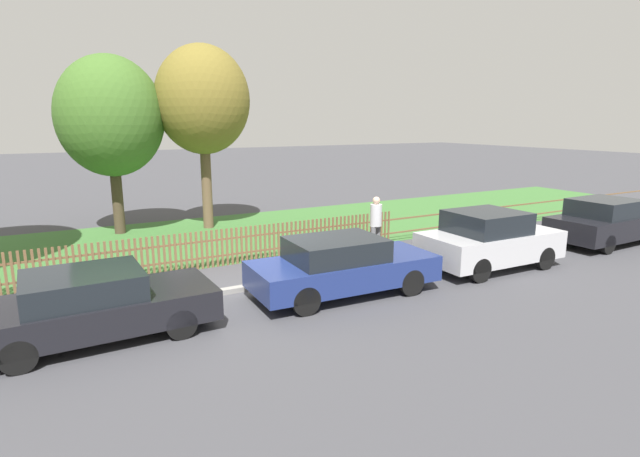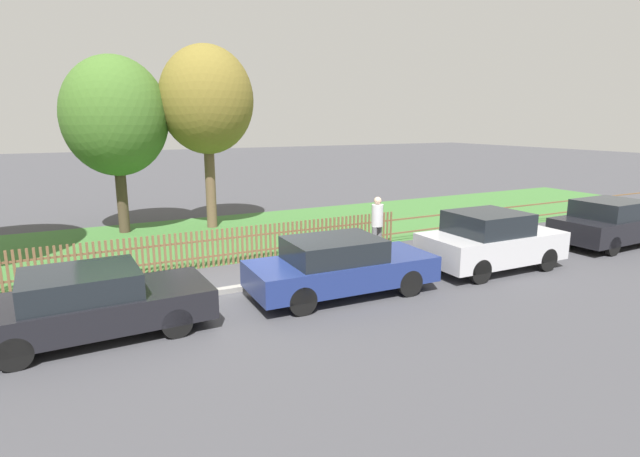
{
  "view_description": "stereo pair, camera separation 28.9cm",
  "coord_description": "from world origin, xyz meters",
  "px_view_note": "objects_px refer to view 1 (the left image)",
  "views": [
    {
      "loc": [
        -4.06,
        -10.45,
        3.88
      ],
      "look_at": [
        2.14,
        0.8,
        1.1
      ],
      "focal_mm": 28.0,
      "sensor_mm": 36.0,
      "label": 1
    },
    {
      "loc": [
        -3.8,
        -10.58,
        3.88
      ],
      "look_at": [
        2.14,
        0.8,
        1.1
      ],
      "focal_mm": 28.0,
      "sensor_mm": 36.0,
      "label": 2
    }
  ],
  "objects_px": {
    "parked_car_red_compact": "(489,240)",
    "parked_car_black_saloon": "(95,305)",
    "tree_behind_motorcycle": "(110,117)",
    "parked_car_navy_estate": "(342,266)",
    "tree_mid_park": "(203,101)",
    "covered_motorcycle": "(347,244)",
    "parked_car_white_van": "(606,221)",
    "pedestrian_near_fence": "(376,221)"
  },
  "relations": [
    {
      "from": "tree_behind_motorcycle",
      "to": "parked_car_navy_estate",
      "type": "bearing_deg",
      "value": -68.81
    },
    {
      "from": "parked_car_red_compact",
      "to": "tree_mid_park",
      "type": "relative_size",
      "value": 0.59
    },
    {
      "from": "parked_car_navy_estate",
      "to": "pedestrian_near_fence",
      "type": "bearing_deg",
      "value": 45.56
    },
    {
      "from": "parked_car_navy_estate",
      "to": "parked_car_white_van",
      "type": "distance_m",
      "value": 9.95
    },
    {
      "from": "covered_motorcycle",
      "to": "parked_car_red_compact",
      "type": "bearing_deg",
      "value": -31.16
    },
    {
      "from": "covered_motorcycle",
      "to": "pedestrian_near_fence",
      "type": "xyz_separation_m",
      "value": [
        1.45,
        0.73,
        0.35
      ]
    },
    {
      "from": "pedestrian_near_fence",
      "to": "parked_car_navy_estate",
      "type": "bearing_deg",
      "value": -156.47
    },
    {
      "from": "tree_behind_motorcycle",
      "to": "tree_mid_park",
      "type": "distance_m",
      "value": 3.1
    },
    {
      "from": "parked_car_navy_estate",
      "to": "pedestrian_near_fence",
      "type": "relative_size",
      "value": 2.53
    },
    {
      "from": "parked_car_navy_estate",
      "to": "parked_car_red_compact",
      "type": "bearing_deg",
      "value": 1.0
    },
    {
      "from": "parked_car_white_van",
      "to": "tree_mid_park",
      "type": "distance_m",
      "value": 14.07
    },
    {
      "from": "parked_car_navy_estate",
      "to": "tree_mid_park",
      "type": "height_order",
      "value": "tree_mid_park"
    },
    {
      "from": "tree_behind_motorcycle",
      "to": "parked_car_white_van",
      "type": "bearing_deg",
      "value": -34.02
    },
    {
      "from": "parked_car_red_compact",
      "to": "parked_car_white_van",
      "type": "distance_m",
      "value": 5.41
    },
    {
      "from": "parked_car_navy_estate",
      "to": "tree_mid_park",
      "type": "relative_size",
      "value": 0.66
    },
    {
      "from": "covered_motorcycle",
      "to": "parked_car_navy_estate",
      "type": "bearing_deg",
      "value": -124.2
    },
    {
      "from": "parked_car_red_compact",
      "to": "tree_behind_motorcycle",
      "type": "xyz_separation_m",
      "value": [
        -8.1,
        9.24,
        3.24
      ]
    },
    {
      "from": "tree_mid_park",
      "to": "pedestrian_near_fence",
      "type": "relative_size",
      "value": 3.82
    },
    {
      "from": "parked_car_white_van",
      "to": "tree_behind_motorcycle",
      "type": "distance_m",
      "value": 16.62
    },
    {
      "from": "pedestrian_near_fence",
      "to": "covered_motorcycle",
      "type": "bearing_deg",
      "value": -173.26
    },
    {
      "from": "parked_car_red_compact",
      "to": "parked_car_white_van",
      "type": "xyz_separation_m",
      "value": [
        5.4,
        0.13,
        -0.05
      ]
    },
    {
      "from": "parked_car_black_saloon",
      "to": "tree_mid_park",
      "type": "xyz_separation_m",
      "value": [
        4.56,
        8.44,
        3.92
      ]
    },
    {
      "from": "parked_car_navy_estate",
      "to": "pedestrian_near_fence",
      "type": "xyz_separation_m",
      "value": [
        2.78,
        2.64,
        0.28
      ]
    },
    {
      "from": "parked_car_white_van",
      "to": "parked_car_black_saloon",
      "type": "bearing_deg",
      "value": 178.16
    },
    {
      "from": "parked_car_red_compact",
      "to": "parked_car_black_saloon",
      "type": "bearing_deg",
      "value": 179.68
    },
    {
      "from": "parked_car_white_van",
      "to": "covered_motorcycle",
      "type": "distance_m",
      "value": 8.82
    },
    {
      "from": "parked_car_black_saloon",
      "to": "parked_car_navy_estate",
      "type": "height_order",
      "value": "parked_car_navy_estate"
    },
    {
      "from": "parked_car_black_saloon",
      "to": "tree_mid_park",
      "type": "bearing_deg",
      "value": 60.28
    },
    {
      "from": "parked_car_navy_estate",
      "to": "tree_mid_park",
      "type": "distance_m",
      "value": 9.44
    },
    {
      "from": "parked_car_navy_estate",
      "to": "tree_behind_motorcycle",
      "type": "xyz_separation_m",
      "value": [
        -3.55,
        9.16,
        3.33
      ]
    },
    {
      "from": "parked_car_red_compact",
      "to": "parked_car_white_van",
      "type": "relative_size",
      "value": 0.91
    },
    {
      "from": "parked_car_red_compact",
      "to": "pedestrian_near_fence",
      "type": "relative_size",
      "value": 2.24
    },
    {
      "from": "pedestrian_near_fence",
      "to": "tree_behind_motorcycle",
      "type": "bearing_deg",
      "value": 114.21
    },
    {
      "from": "parked_car_red_compact",
      "to": "tree_mid_park",
      "type": "xyz_separation_m",
      "value": [
        -5.1,
        8.66,
        3.8
      ]
    },
    {
      "from": "covered_motorcycle",
      "to": "parked_car_black_saloon",
      "type": "bearing_deg",
      "value": -164.01
    },
    {
      "from": "parked_car_white_van",
      "to": "covered_motorcycle",
      "type": "relative_size",
      "value": 2.23
    },
    {
      "from": "parked_car_black_saloon",
      "to": "covered_motorcycle",
      "type": "bearing_deg",
      "value": 14.04
    },
    {
      "from": "parked_car_black_saloon",
      "to": "tree_mid_park",
      "type": "distance_m",
      "value": 10.37
    },
    {
      "from": "tree_behind_motorcycle",
      "to": "tree_mid_park",
      "type": "xyz_separation_m",
      "value": [
        3.0,
        -0.58,
        0.56
      ]
    },
    {
      "from": "parked_car_navy_estate",
      "to": "covered_motorcycle",
      "type": "height_order",
      "value": "parked_car_navy_estate"
    },
    {
      "from": "parked_car_black_saloon",
      "to": "covered_motorcycle",
      "type": "relative_size",
      "value": 2.22
    },
    {
      "from": "covered_motorcycle",
      "to": "tree_mid_park",
      "type": "bearing_deg",
      "value": 106.39
    }
  ]
}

